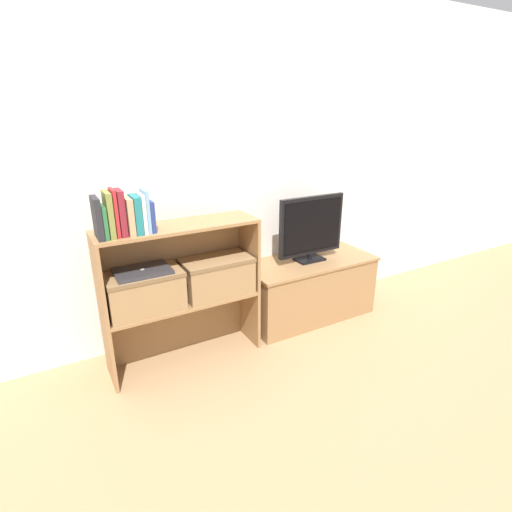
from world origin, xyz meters
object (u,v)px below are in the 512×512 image
at_px(book_skyblue, 146,211).
at_px(storage_basket_right, 217,275).
at_px(book_teal, 136,215).
at_px(storage_basket_left, 145,290).
at_px(tv_stand, 308,288).
at_px(book_forest, 104,222).
at_px(book_crimson, 114,213).
at_px(book_olive, 109,214).
at_px(laptop, 143,271).
at_px(book_charcoal, 97,218).
at_px(book_navy, 150,216).
at_px(book_ivory, 142,213).
at_px(tv, 311,227).
at_px(book_maroon, 121,213).
at_px(book_tan, 128,216).

bearing_deg(book_skyblue, storage_basket_right, 3.41).
relative_size(book_teal, storage_basket_left, 0.46).
height_order(tv_stand, book_forest, book_forest).
height_order(book_crimson, storage_basket_left, book_crimson).
bearing_deg(book_olive, laptop, 9.62).
xyz_separation_m(book_charcoal, storage_basket_left, (0.21, 0.03, -0.48)).
bearing_deg(laptop, book_teal, -107.02).
bearing_deg(book_crimson, book_navy, 0.00).
xyz_separation_m(book_navy, storage_basket_left, (-0.07, 0.03, -0.45)).
height_order(book_olive, book_ivory, book_olive).
height_order(tv, book_skyblue, book_skyblue).
bearing_deg(book_skyblue, book_charcoal, 180.00).
xyz_separation_m(book_charcoal, book_forest, (0.03, 0.00, -0.02)).
bearing_deg(book_crimson, storage_basket_left, 12.01).
distance_m(book_charcoal, book_olive, 0.06).
bearing_deg(tv, storage_basket_right, -173.59).
distance_m(book_navy, laptop, 0.34).
distance_m(tv_stand, tv, 0.50).
height_order(book_maroon, laptop, book_maroon).
relative_size(book_teal, book_skyblue, 0.88).
distance_m(book_navy, storage_basket_right, 0.60).
bearing_deg(book_ivory, storage_basket_left, 134.67).
height_order(book_forest, laptop, book_forest).
bearing_deg(book_navy, tv, 5.50).
distance_m(book_teal, book_ivory, 0.03).
height_order(book_maroon, book_teal, book_maroon).
height_order(book_crimson, storage_basket_right, book_crimson).
xyz_separation_m(book_crimson, book_tan, (0.07, 0.00, -0.03)).
distance_m(book_skyblue, laptop, 0.37).
xyz_separation_m(tv, book_skyblue, (-1.24, -0.12, 0.31)).
bearing_deg(tv, book_crimson, -175.24).
xyz_separation_m(book_forest, book_crimson, (0.06, 0.00, 0.04)).
bearing_deg(book_charcoal, book_tan, 0.00).
distance_m(book_ivory, book_navy, 0.05).
height_order(tv, book_tan, book_tan).
height_order(book_ivory, book_navy, book_ivory).
distance_m(tv_stand, book_charcoal, 1.70).
bearing_deg(book_teal, book_navy, 0.00).
distance_m(book_crimson, book_teal, 0.11).
bearing_deg(storage_basket_right, book_forest, -177.77).
bearing_deg(storage_basket_left, book_crimson, -167.99).
relative_size(tv_stand, book_olive, 4.23).
xyz_separation_m(tv, book_navy, (-1.22, -0.12, 0.28)).
bearing_deg(tv, book_tan, -174.99).
height_order(book_teal, storage_basket_right, book_teal).
relative_size(book_maroon, book_skyblue, 1.05).
xyz_separation_m(book_charcoal, book_maroon, (0.12, 0.00, 0.01)).
bearing_deg(storage_basket_right, book_tan, -177.21).
distance_m(book_olive, laptop, 0.40).
bearing_deg(storage_basket_left, book_charcoal, -173.12).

